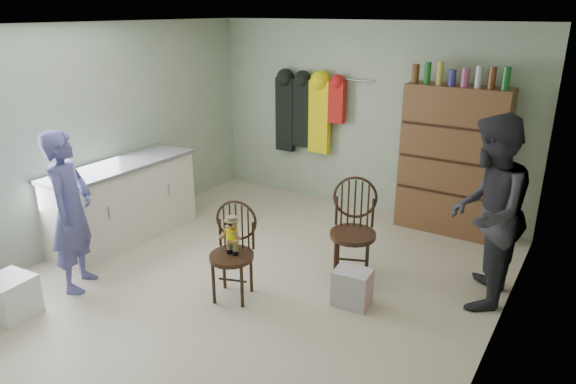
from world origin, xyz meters
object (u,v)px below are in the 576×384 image
Objects in this scene: chair_far at (353,226)px; dresser at (452,160)px; chair_front at (233,244)px; counter at (123,201)px.

dresser is (0.48, 1.68, 0.35)m from chair_far.
dresser is at bearing 45.31° from chair_front.
dresser reaches higher than chair_far.
chair_front is 0.45× the size of dresser.
dresser reaches higher than counter.
dresser is (3.20, 2.30, 0.44)m from counter.
counter is 1.78× the size of chair_far.
counter is at bearing 170.34° from chair_far.
chair_far is at bearing -105.95° from dresser.
chair_front is at bearing -151.47° from chair_far.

